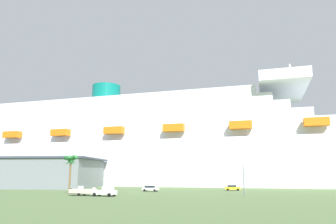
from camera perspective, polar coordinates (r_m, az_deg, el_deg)
ground_plane at (r=110.95m, az=-1.59°, el=-13.46°), size 600.00×600.00×0.00m
cruise_ship at (r=145.06m, az=-1.95°, el=-6.58°), size 221.41×60.62×56.91m
terminal_building at (r=131.96m, az=-26.28°, el=-9.67°), size 66.31×34.09×10.48m
pickup_truck at (r=73.83m, az=-11.14°, el=-13.70°), size 5.88×3.12×2.20m
small_boat_on_trailer at (r=76.65m, az=-14.45°, el=-13.52°), size 8.66×3.34×2.15m
palm_tree at (r=82.82m, az=-16.91°, el=-8.61°), size 3.68×3.64×9.42m
street_lamp at (r=73.02m, az=13.26°, el=-10.81°), size 0.56×0.56×7.01m
parked_car_white_van at (r=93.18m, az=-3.14°, el=-13.40°), size 4.79×2.45×1.58m
parked_car_yellow_taxi at (r=99.82m, az=11.36°, el=-13.05°), size 4.60×2.41×1.58m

